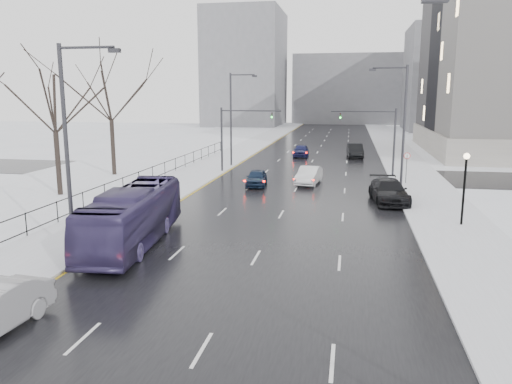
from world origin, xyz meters
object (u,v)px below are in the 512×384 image
Objects in this scene: sedan_center_far at (301,150)px; sedan_right_near at (309,175)px; streetlight_l_far at (233,115)px; mast_signal_right at (383,134)px; streetlight_r_mid at (401,123)px; sedan_right_distant at (355,151)px; tree_park_d at (61,196)px; mast_signal_left at (232,132)px; tree_park_e at (115,175)px; sedan_center_near at (257,178)px; streetlight_l_near at (71,143)px; bus at (133,216)px; sedan_right_far at (389,191)px; no_uturn_sign at (407,159)px; lamppost_r_mid at (465,178)px.

sedan_right_near is at bearing -84.05° from sedan_center_far.
streetlight_l_far reaches higher than mast_signal_right.
sedan_right_distant is (-3.22, 22.37, -4.73)m from streetlight_r_mid.
tree_park_d is 17.96m from mast_signal_left.
tree_park_d is at bearing -118.15° from streetlight_l_far.
tree_park_e is 3.28× the size of sedan_center_near.
mast_signal_left is 1.44× the size of sedan_center_far.
tree_park_e is 26.16m from mast_signal_right.
mast_signal_right is at bearing -58.81° from sedan_center_far.
sedan_right_near is at bearing 68.19° from streetlight_l_near.
streetlight_l_far is 1.54× the size of mast_signal_left.
sedan_center_near is (14.70, -3.11, 0.74)m from tree_park_e.
sedan_center_near is at bearing -61.71° from mast_signal_left.
sedan_right_near is (7.59, 19.46, -0.72)m from bus.
bus is at bearing -131.39° from streetlight_r_mid.
tree_park_d is 32.32m from sedan_center_far.
bus reaches higher than sedan_right_distant.
streetlight_r_mid is 6.19m from sedan_right_far.
mast_signal_left is (10.47, 14.00, 4.11)m from tree_park_d.
streetlight_r_mid is at bearing -104.48° from no_uturn_sign.
lamppost_r_mid is 18.41m from mast_signal_right.
streetlight_l_near is 22.79m from sedan_right_far.
tree_park_d is 28.88m from no_uturn_sign.
streetlight_r_mid is 2.21× the size of sedan_center_far.
streetlight_r_mid reaches higher than sedan_right_far.
mast_signal_left is 1.38× the size of sedan_right_near.
streetlight_l_far reaches higher than sedan_right_distant.
bus is at bearing -44.59° from tree_park_d.
bus is at bearing -98.97° from sedan_center_far.
no_uturn_sign is at bearing 20.32° from tree_park_d.
no_uturn_sign is (1.03, 4.00, -3.32)m from streetlight_r_mid.
streetlight_l_near is at bearing -100.36° from sedan_center_far.
sedan_right_distant reaches higher than sedan_center_near.
streetlight_l_near is 1.54× the size of mast_signal_left.
sedan_center_near is (3.23, 17.80, -0.80)m from bus.
mast_signal_right is at bearing 54.48° from bus.
sedan_right_far is at bearing 46.42° from streetlight_l_near.
sedan_center_near is (-11.67, 0.89, -4.88)m from streetlight_r_mid.
streetlight_r_mid reaches higher than mast_signal_right.
lamppost_r_mid is at bearing -48.94° from streetlight_l_far.
bus is at bearing -127.31° from no_uturn_sign.
sedan_right_distant is (4.08, 19.82, 0.08)m from sedan_right_near.
sedan_right_near is at bearing 62.61° from bus.
streetlight_l_far reaches higher than sedan_center_far.
streetlight_l_near reaches higher than sedan_right_near.
tree_park_e is 2.61× the size of sedan_right_distant.
sedan_right_far is at bearing -72.62° from sedan_center_far.
tree_park_e is 2.36× the size of sedan_right_far.
streetlight_l_near is at bearing -140.49° from sedan_right_far.
sedan_right_far is at bearing -104.29° from no_uturn_sign.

